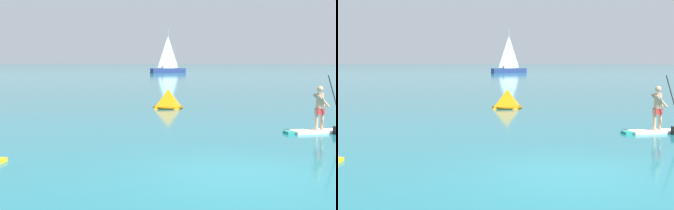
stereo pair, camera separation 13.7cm
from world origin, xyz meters
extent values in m
plane|color=#1E727F|center=(0.00, 0.00, 0.00)|extent=(440.00, 440.00, 0.00)
cube|color=white|center=(2.31, 6.83, 0.05)|extent=(2.35, 1.59, 0.09)
cube|color=teal|center=(1.15, 6.29, 0.05)|extent=(0.43, 0.50, 0.09)
cylinder|color=tan|center=(2.25, 6.80, 0.46)|extent=(0.11, 0.11, 0.75)
cylinder|color=tan|center=(2.06, 6.71, 0.46)|extent=(0.11, 0.11, 0.75)
cube|color=red|center=(2.15, 6.75, 0.75)|extent=(0.33, 0.31, 0.22)
cylinder|color=tan|center=(2.15, 6.75, 1.11)|extent=(0.26, 0.26, 0.54)
sphere|color=tan|center=(2.15, 6.75, 1.51)|extent=(0.21, 0.21, 0.21)
cylinder|color=tan|center=(2.13, 6.91, 1.11)|extent=(0.45, 0.27, 0.49)
cylinder|color=tan|center=(2.26, 6.64, 1.11)|extent=(0.45, 0.27, 0.49)
cylinder|color=black|center=(2.66, 6.49, 1.02)|extent=(0.62, 0.31, 1.97)
cube|color=black|center=(2.66, 6.49, 0.11)|extent=(0.16, 0.22, 0.32)
pyramid|color=orange|center=(-4.84, 13.74, 0.49)|extent=(1.82, 1.82, 0.98)
torus|color=#915407|center=(-4.84, 13.74, 0.06)|extent=(1.54, 1.54, 0.12)
cube|color=navy|center=(-19.18, 74.65, 0.42)|extent=(6.12, 4.94, 0.85)
cylinder|color=#B2B2B7|center=(-19.18, 74.65, 4.32)|extent=(0.12, 0.12, 6.95)
pyramid|color=white|center=(-19.18, 74.65, 3.84)|extent=(2.35, 1.66, 5.78)
cube|color=silver|center=(-19.18, 74.65, 1.10)|extent=(2.53, 2.26, 0.51)
camera|label=1|loc=(0.88, -10.59, 2.54)|focal=52.00mm
camera|label=2|loc=(1.01, -10.56, 2.54)|focal=52.00mm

